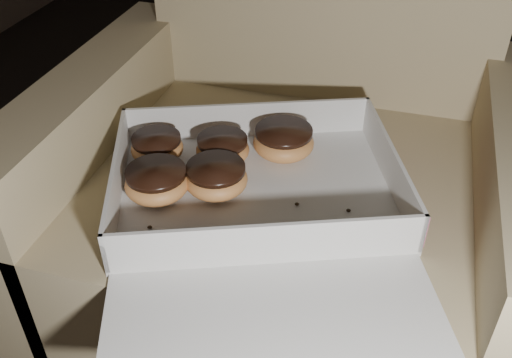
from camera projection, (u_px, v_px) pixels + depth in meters
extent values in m
cube|color=tan|center=(283.00, 249.00, 1.07)|extent=(0.66, 0.66, 0.38)
cube|color=tan|center=(108.00, 190.00, 1.11)|extent=(0.11, 0.66, 0.51)
cube|color=tan|center=(490.00, 262.00, 0.96)|extent=(0.11, 0.66, 0.51)
cube|color=silver|center=(256.00, 191.00, 0.90)|extent=(0.52, 0.46, 0.01)
cube|color=silver|center=(248.00, 120.00, 1.00)|extent=(0.40, 0.16, 0.06)
cube|color=silver|center=(267.00, 243.00, 0.75)|extent=(0.40, 0.16, 0.06)
cube|color=silver|center=(117.00, 180.00, 0.86)|extent=(0.12, 0.30, 0.06)
cube|color=silver|center=(390.00, 165.00, 0.89)|extent=(0.12, 0.30, 0.06)
cube|color=#C65078|center=(393.00, 165.00, 0.89)|extent=(0.12, 0.29, 0.05)
cube|color=silver|center=(274.00, 317.00, 0.70)|extent=(0.46, 0.32, 0.01)
ellipsoid|color=#D38C49|center=(216.00, 179.00, 0.88)|extent=(0.10, 0.10, 0.05)
cylinder|color=black|center=(216.00, 169.00, 0.87)|extent=(0.09, 0.09, 0.01)
ellipsoid|color=#D38C49|center=(157.00, 184.00, 0.87)|extent=(0.10, 0.10, 0.05)
cylinder|color=black|center=(156.00, 173.00, 0.86)|extent=(0.09, 0.09, 0.01)
ellipsoid|color=#D38C49|center=(157.00, 148.00, 0.95)|extent=(0.09, 0.09, 0.04)
cylinder|color=black|center=(156.00, 139.00, 0.94)|extent=(0.08, 0.08, 0.01)
ellipsoid|color=#D38C49|center=(223.00, 150.00, 0.95)|extent=(0.09, 0.09, 0.04)
cylinder|color=black|center=(222.00, 140.00, 0.93)|extent=(0.08, 0.08, 0.01)
ellipsoid|color=#D38C49|center=(284.00, 142.00, 0.96)|extent=(0.10, 0.10, 0.05)
cylinder|color=black|center=(284.00, 132.00, 0.94)|extent=(0.10, 0.10, 0.01)
ellipsoid|color=black|center=(348.00, 210.00, 0.85)|extent=(0.01, 0.01, 0.00)
ellipsoid|color=black|center=(231.00, 234.00, 0.81)|extent=(0.01, 0.01, 0.00)
ellipsoid|color=black|center=(206.00, 247.00, 0.79)|extent=(0.01, 0.01, 0.00)
ellipsoid|color=black|center=(150.00, 227.00, 0.82)|extent=(0.01, 0.01, 0.00)
ellipsoid|color=black|center=(297.00, 204.00, 0.86)|extent=(0.01, 0.01, 0.00)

